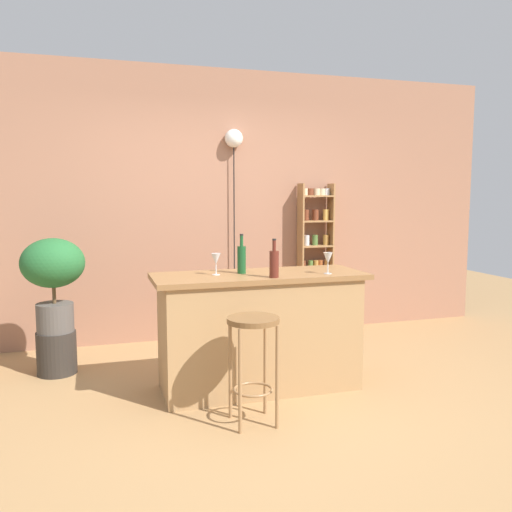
# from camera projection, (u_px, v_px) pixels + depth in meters

# --- Properties ---
(ground) EXTENTS (12.00, 12.00, 0.00)m
(ground) POSITION_uv_depth(u_px,v_px,m) (272.00, 401.00, 3.89)
(ground) COLOR #A37A4C
(back_wall) EXTENTS (6.40, 0.10, 2.80)m
(back_wall) POSITION_uv_depth(u_px,v_px,m) (212.00, 205.00, 5.58)
(back_wall) COLOR #9E6B51
(back_wall) RESTS_ON ground
(kitchen_counter) EXTENTS (1.63, 0.62, 0.91)m
(kitchen_counter) POSITION_uv_depth(u_px,v_px,m) (259.00, 331.00, 4.12)
(kitchen_counter) COLOR #A87F51
(kitchen_counter) RESTS_ON ground
(bar_stool) EXTENTS (0.34, 0.34, 0.72)m
(bar_stool) POSITION_uv_depth(u_px,v_px,m) (253.00, 345.00, 3.47)
(bar_stool) COLOR #997047
(bar_stool) RESTS_ON ground
(spice_shelf) EXTENTS (0.37, 0.17, 1.63)m
(spice_shelf) POSITION_uv_depth(u_px,v_px,m) (315.00, 257.00, 5.83)
(spice_shelf) COLOR #9E7042
(spice_shelf) RESTS_ON ground
(plant_stool) EXTENTS (0.33, 0.33, 0.36)m
(plant_stool) POSITION_uv_depth(u_px,v_px,m) (57.00, 353.00, 4.49)
(plant_stool) COLOR #2D2823
(plant_stool) RESTS_ON ground
(potted_plant) EXTENTS (0.52, 0.47, 0.79)m
(potted_plant) POSITION_uv_depth(u_px,v_px,m) (53.00, 273.00, 4.41)
(potted_plant) COLOR #514C47
(potted_plant) RESTS_ON plant_stool
(bottle_soda_blue) EXTENTS (0.07, 0.07, 0.29)m
(bottle_soda_blue) POSITION_uv_depth(u_px,v_px,m) (274.00, 263.00, 3.86)
(bottle_soda_blue) COLOR #5B2319
(bottle_soda_blue) RESTS_ON kitchen_counter
(bottle_wine_red) EXTENTS (0.07, 0.07, 0.30)m
(bottle_wine_red) POSITION_uv_depth(u_px,v_px,m) (242.00, 259.00, 4.07)
(bottle_wine_red) COLOR #194C23
(bottle_wine_red) RESTS_ON kitchen_counter
(wine_glass_left) EXTENTS (0.07, 0.07, 0.16)m
(wine_glass_left) POSITION_uv_depth(u_px,v_px,m) (328.00, 259.00, 4.05)
(wine_glass_left) COLOR silver
(wine_glass_left) RESTS_ON kitchen_counter
(wine_glass_center) EXTENTS (0.07, 0.07, 0.16)m
(wine_glass_center) POSITION_uv_depth(u_px,v_px,m) (216.00, 260.00, 3.99)
(wine_glass_center) COLOR silver
(wine_glass_center) RESTS_ON kitchen_counter
(pendant_globe_light) EXTENTS (0.19, 0.19, 2.18)m
(pendant_globe_light) POSITION_uv_depth(u_px,v_px,m) (234.00, 143.00, 5.47)
(pendant_globe_light) COLOR black
(pendant_globe_light) RESTS_ON ground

